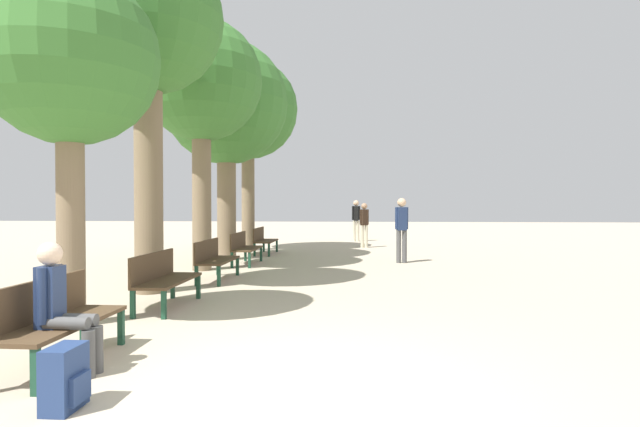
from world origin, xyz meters
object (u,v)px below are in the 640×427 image
at_px(pedestrian_near, 356,218).
at_px(pedestrian_far, 364,222).
at_px(bench_row_1, 162,276).
at_px(tree_row_0, 69,61).
at_px(bench_row_0, 54,316).
at_px(bench_row_4, 263,239).
at_px(tree_row_2, 201,84).
at_px(tree_row_4, 248,111).
at_px(pedestrian_mid, 402,226).
at_px(bench_row_2, 214,257).
at_px(backpack, 65,379).
at_px(bench_row_3, 244,246).
at_px(person_seated, 62,304).
at_px(tree_row_1, 148,26).
at_px(tree_row_3, 226,105).

relative_size(pedestrian_near, pedestrian_far, 1.08).
height_order(bench_row_1, tree_row_0, tree_row_0).
xyz_separation_m(bench_row_0, bench_row_4, (0.00, 10.73, 0.00)).
distance_m(tree_row_2, tree_row_4, 5.00).
relative_size(bench_row_4, pedestrian_mid, 0.91).
xyz_separation_m(bench_row_2, tree_row_2, (-0.73, 1.52, 3.89)).
relative_size(backpack, pedestrian_near, 0.28).
bearing_deg(pedestrian_near, pedestrian_mid, -80.94).
xyz_separation_m(bench_row_1, bench_row_3, (0.00, 5.36, 0.00)).
bearing_deg(bench_row_1, backpack, -79.00).
bearing_deg(pedestrian_mid, bench_row_1, -124.17).
bearing_deg(pedestrian_far, bench_row_3, -121.39).
distance_m(bench_row_4, pedestrian_mid, 4.59).
distance_m(person_seated, pedestrian_near, 16.72).
height_order(bench_row_1, pedestrian_mid, pedestrian_mid).
xyz_separation_m(tree_row_2, pedestrian_far, (3.89, 6.35, -3.45)).
relative_size(bench_row_0, pedestrian_mid, 0.91).
distance_m(backpack, pedestrian_near, 17.40).
xyz_separation_m(tree_row_0, tree_row_1, (0.00, 2.38, 1.28)).
bearing_deg(bench_row_4, tree_row_0, -94.50).
distance_m(bench_row_1, pedestrian_far, 11.02).
xyz_separation_m(bench_row_0, pedestrian_far, (3.16, 13.23, 0.44)).
xyz_separation_m(bench_row_4, pedestrian_mid, (4.08, -2.04, 0.51)).
bearing_deg(tree_row_4, person_seated, -85.49).
distance_m(tree_row_2, person_seated, 8.09).
bearing_deg(pedestrian_far, tree_row_0, -108.37).
xyz_separation_m(bench_row_1, bench_row_4, (0.00, 8.05, 0.00)).
bearing_deg(person_seated, tree_row_3, 95.83).
relative_size(tree_row_0, pedestrian_mid, 2.64).
relative_size(bench_row_3, tree_row_0, 0.34).
height_order(bench_row_0, pedestrian_near, pedestrian_near).
bearing_deg(bench_row_0, person_seated, -45.75).
distance_m(bench_row_2, tree_row_2, 4.24).
height_order(bench_row_0, bench_row_2, same).
relative_size(bench_row_2, tree_row_0, 0.34).
xyz_separation_m(tree_row_3, pedestrian_near, (3.60, 7.16, -3.33)).
height_order(bench_row_0, bench_row_4, same).
distance_m(tree_row_0, pedestrian_far, 12.58).
height_order(tree_row_2, tree_row_3, tree_row_3).
bearing_deg(tree_row_3, pedestrian_mid, -5.02).
xyz_separation_m(bench_row_1, tree_row_4, (-0.73, 9.20, 4.19)).
bearing_deg(tree_row_4, bench_row_2, -83.65).
relative_size(bench_row_0, pedestrian_far, 0.98).
xyz_separation_m(bench_row_0, tree_row_1, (-0.73, 3.90, 4.16)).
height_order(tree_row_0, person_seated, tree_row_0).
xyz_separation_m(bench_row_2, backpack, (0.71, -6.35, -0.24)).
relative_size(bench_row_2, tree_row_2, 0.27).
height_order(bench_row_2, bench_row_3, same).
xyz_separation_m(bench_row_2, person_seated, (0.23, -5.60, 0.17)).
distance_m(bench_row_1, bench_row_4, 8.05).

